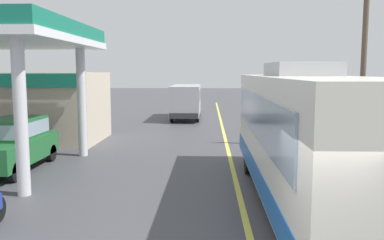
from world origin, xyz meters
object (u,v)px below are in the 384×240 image
object	(u,v)px
car_at_pump	(14,141)
pedestrian_near_pump	(29,131)
minibus_opposing_lane	(186,99)
coach_bus_main	(307,140)

from	to	relation	value
car_at_pump	pedestrian_near_pump	bearing A→B (deg)	105.19
minibus_opposing_lane	coach_bus_main	bearing A→B (deg)	-77.93
coach_bus_main	car_at_pump	distance (m)	9.97
coach_bus_main	car_at_pump	size ratio (longest dim) A/B	2.63
car_at_pump	minibus_opposing_lane	distance (m)	16.64
minibus_opposing_lane	pedestrian_near_pump	distance (m)	14.03
coach_bus_main	car_at_pump	bearing A→B (deg)	159.54
minibus_opposing_lane	car_at_pump	bearing A→B (deg)	-108.19
minibus_opposing_lane	pedestrian_near_pump	bearing A→B (deg)	-115.57
coach_bus_main	minibus_opposing_lane	xyz separation A→B (m)	(-4.12, 19.28, -0.25)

